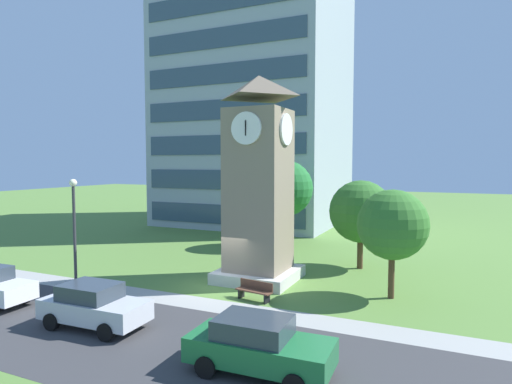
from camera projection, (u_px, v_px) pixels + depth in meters
ground_plane at (221, 287)px, 22.17m from camera, size 160.00×160.00×0.00m
street_asphalt at (127, 338)px, 15.77m from camera, size 120.00×7.20×0.01m
kerb_strip at (193, 302)px, 19.77m from camera, size 120.00×1.60×0.01m
office_building at (257, 102)px, 45.96m from camera, size 17.38×15.35×25.60m
clock_tower at (259, 190)px, 23.21m from camera, size 4.05×4.05×11.00m
park_bench at (255, 290)px, 20.06m from camera, size 1.86×0.78×0.88m
street_lamp at (74, 223)px, 20.55m from camera, size 0.36×0.36×5.62m
tree_streetside at (361, 212)px, 25.84m from camera, size 3.74×3.74×5.34m
tree_near_tower at (392, 225)px, 20.14m from camera, size 3.30×3.30×5.16m
tree_by_building at (285, 188)px, 32.43m from camera, size 4.23×4.23×6.57m
parked_car_silver at (94, 305)px, 16.77m from camera, size 4.28×2.11×1.69m
parked_car_green at (258, 345)px, 13.13m from camera, size 4.49×2.15×1.69m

